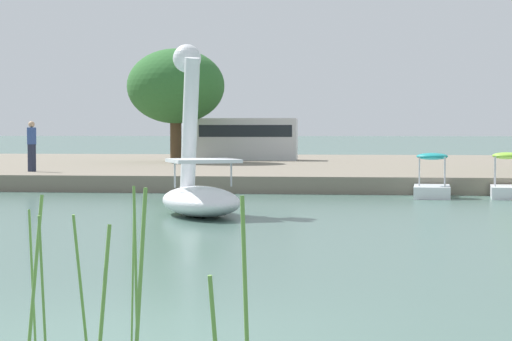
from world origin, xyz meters
name	(u,v)px	position (x,y,z in m)	size (l,w,h in m)	color
shore_bank_far	(313,168)	(0.00, 32.90, 0.27)	(131.12, 25.95, 0.53)	slate
swan_boat	(198,180)	(-1.56, 12.65, 0.81)	(2.81, 3.63, 4.02)	white
pedal_boat_teal	(432,185)	(4.19, 18.99, 0.37)	(1.16, 1.94, 1.30)	white
pedal_boat_lime	(507,184)	(6.33, 19.00, 0.39)	(1.07, 1.81, 1.32)	white
tree_sapling_by_fence	(176,87)	(-6.14, 32.45, 3.91)	(6.14, 6.41, 5.07)	#4C3823
person_on_path	(32,145)	(-9.15, 22.46, 1.44)	(0.29, 0.29, 1.74)	#23283D
parked_van	(247,138)	(-3.31, 35.58, 1.61)	(4.83, 1.92, 1.99)	silver
reed_clump_foreground	(127,300)	(0.43, -1.48, 0.68)	(1.92, 1.02, 1.54)	#669942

